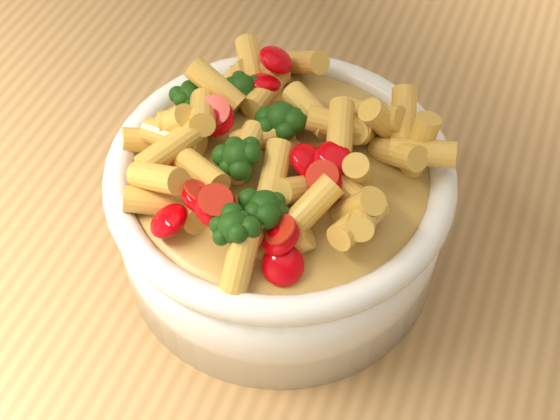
% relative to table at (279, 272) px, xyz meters
% --- Properties ---
extents(table, '(1.20, 0.80, 0.90)m').
position_rel_table_xyz_m(table, '(0.00, 0.00, 0.00)').
color(table, tan).
rests_on(table, ground).
extents(serving_bowl, '(0.22, 0.22, 0.09)m').
position_rel_table_xyz_m(serving_bowl, '(0.02, -0.05, 0.15)').
color(serving_bowl, white).
rests_on(serving_bowl, table).
extents(pasta_salad, '(0.17, 0.17, 0.04)m').
position_rel_table_xyz_m(pasta_salad, '(0.02, -0.05, 0.21)').
color(pasta_salad, '#F9C94E').
rests_on(pasta_salad, serving_bowl).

